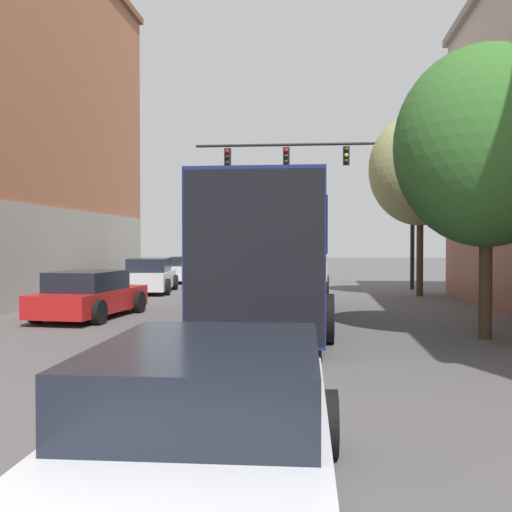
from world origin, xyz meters
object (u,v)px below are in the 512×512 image
Objects in this scene: parked_car_left_far at (193,270)px; traffic_signal_gantry at (338,175)px; hatchback_foreground at (205,435)px; bus at (276,249)px; street_tree_near at (487,146)px; parked_car_left_mid at (90,295)px; street_tree_far at (420,170)px; parked_car_left_near at (150,276)px.

traffic_signal_gantry is (7.16, -3.62, 4.34)m from parked_car_left_far.
hatchback_foreground is at bearing -165.02° from parked_car_left_far.
bus is 1.75× the size of street_tree_near.
parked_car_left_mid is 10.50m from street_tree_near.
traffic_signal_gantry reaches higher than parked_car_left_mid.
bus is 1.56× the size of street_tree_far.
parked_car_left_near is at bearing 9.74° from parked_car_left_mid.
parked_car_left_mid reaches higher than hatchback_foreground.
bus is 2.63× the size of parked_car_left_far.
parked_car_left_near is at bearing 133.92° from street_tree_near.
street_tree_near is (9.79, -16.95, 3.40)m from parked_car_left_far.
bus is 5.19m from parked_car_left_mid.
traffic_signal_gantry is 4.39m from street_tree_far.
parked_car_left_near is 1.04× the size of parked_car_left_mid.
traffic_signal_gantry is (1.95, 10.95, 3.10)m from bus.
hatchback_foreground is (0.22, -11.07, -1.26)m from bus.
bus is 5.59m from street_tree_near.
parked_car_left_far is 9.12m from traffic_signal_gantry.
bus is at bearing -157.30° from parked_car_left_far.
street_tree_near is (4.58, -2.38, 2.17)m from bus.
street_tree_far reaches higher than hatchback_foreground.
parked_car_left_mid is at bearing 88.72° from bus.
traffic_signal_gantry is at bearing -113.82° from parked_car_left_far.
street_tree_near reaches higher than parked_car_left_far.
parked_car_left_near is 0.73× the size of street_tree_near.
parked_car_left_mid is (-5.25, 11.20, -0.01)m from hatchback_foreground.
traffic_signal_gantry is (6.98, 10.81, 4.37)m from parked_car_left_mid.
parked_car_left_mid is at bearing -176.25° from parked_car_left_far.
traffic_signal_gantry is (7.62, 2.69, 4.31)m from parked_car_left_near.
parked_car_left_far is 0.43× the size of traffic_signal_gantry.
traffic_signal_gantry is 1.55× the size of street_tree_near.
parked_car_left_far is at bearing 11.02° from hatchback_foreground.
bus is 1.13× the size of traffic_signal_gantry.
parked_car_left_far is 0.67× the size of street_tree_near.
street_tree_far reaches higher than parked_car_left_far.
street_tree_far is (10.59, -0.53, 4.11)m from parked_car_left_near.
parked_car_left_near is 9.16m from traffic_signal_gantry.
hatchback_foreground is at bearing -149.70° from parked_car_left_mid.
parked_car_left_near is (-5.67, 8.26, -1.21)m from bus.
parked_car_left_near is at bearing 34.76° from bus.
parked_car_left_far is at bearing 153.16° from traffic_signal_gantry.
parked_car_left_mid is (0.64, -8.12, -0.06)m from parked_car_left_near.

